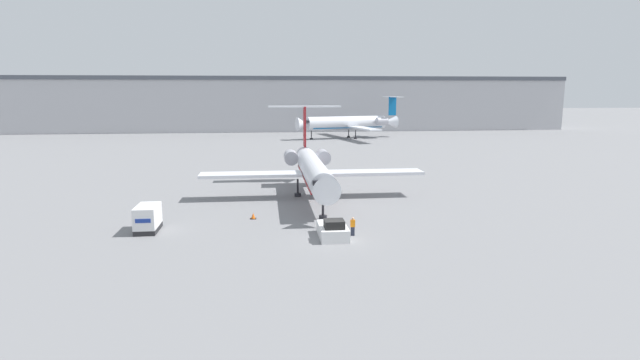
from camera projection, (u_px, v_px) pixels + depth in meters
ground_plane at (333, 241)px, 42.34m from camera, size 600.00×600.00×0.00m
terminal_building at (282, 104)px, 158.23m from camera, size 180.00×16.80×16.82m
airplane_main at (312, 168)px, 59.15m from camera, size 26.43×26.24×10.46m
pushback_tug at (333, 230)px, 43.19m from camera, size 2.40×4.24×1.78m
luggage_cart at (148, 218)px, 45.03m from camera, size 1.88×3.52×2.36m
worker_near_tug at (353, 226)px, 43.66m from camera, size 0.40×0.24×1.67m
traffic_cone_left at (253, 216)px, 49.50m from camera, size 0.59×0.59×0.60m
airplane_parked_far_left at (350, 123)px, 132.02m from camera, size 28.76×31.01×10.94m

